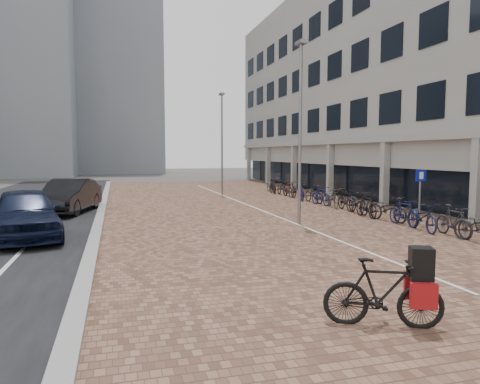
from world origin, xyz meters
name	(u,v)px	position (x,y,z in m)	size (l,w,h in m)	color
ground	(307,266)	(0.00, 0.00, 0.00)	(140.00, 140.00, 0.00)	#474442
plaza_brick	(246,206)	(2.00, 12.00, 0.01)	(14.50, 42.00, 0.04)	brown
street_asphalt	(11,214)	(-9.00, 12.00, 0.01)	(8.00, 50.00, 0.03)	black
curb	(102,210)	(-5.10, 12.00, 0.07)	(0.35, 42.00, 0.14)	gray
lane_line	(59,212)	(-7.00, 12.00, 0.02)	(0.12, 44.00, 0.00)	white
parking_line	(250,206)	(2.20, 12.00, 0.04)	(0.10, 30.00, 0.00)	white
office_building	(390,65)	(12.97, 16.00, 8.44)	(8.40, 40.00, 15.00)	#A1A19B
bg_towers	(27,59)	(-14.34, 48.94, 13.96)	(33.00, 23.00, 32.00)	gray
car_navy	(25,214)	(-7.22, 5.60, 0.82)	(1.93, 4.79, 1.63)	black
car_dark	(69,196)	(-6.50, 11.79, 0.78)	(1.65, 4.73, 1.56)	black
hero_bike	(383,292)	(-0.44, -3.82, 0.58)	(1.89, 1.25, 1.30)	black
parking_sign	(420,189)	(6.61, 4.42, 1.39)	(0.44, 0.09, 2.12)	slate
lamp_near	(300,135)	(2.34, 5.91, 3.42)	(0.12, 0.12, 6.84)	slate
lamp_far	(222,145)	(2.24, 18.33, 3.26)	(0.12, 0.12, 6.52)	slate
bike_row	(333,198)	(5.99, 10.20, 0.52)	(1.37, 20.43, 1.05)	black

